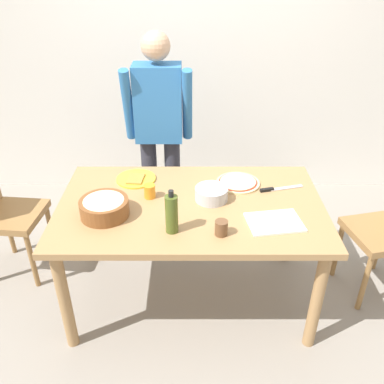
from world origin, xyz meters
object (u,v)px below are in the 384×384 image
object	(u,v)px
chef_knife	(277,189)
olive_oil_bottle	(173,214)
chair_wooden_left	(2,207)
cup_small_brown	(222,228)
pizza_raw_on_board	(239,183)
popcorn_bowl	(105,206)
cup_orange	(151,191)
cutting_board_white	(276,222)
plate_with_slice	(137,179)
dining_table	(192,216)
mixing_bowl_steel	(213,194)
person_cook	(161,128)

from	to	relation	value
chef_knife	olive_oil_bottle	bearing A→B (deg)	-145.65
chair_wooden_left	chef_knife	xyz separation A→B (m)	(1.86, -0.13, 0.23)
cup_small_brown	pizza_raw_on_board	bearing A→B (deg)	75.40
chair_wooden_left	popcorn_bowl	world-z (taller)	chair_wooden_left
cup_orange	cutting_board_white	distance (m)	0.77
plate_with_slice	chef_knife	distance (m)	0.92
chair_wooden_left	chef_knife	size ratio (longest dim) A/B	3.31
dining_table	mixing_bowl_steel	world-z (taller)	mixing_bowl_steel
dining_table	plate_with_slice	bearing A→B (deg)	141.34
chair_wooden_left	cup_small_brown	xyz separation A→B (m)	(1.49, -0.60, 0.26)
pizza_raw_on_board	chef_knife	size ratio (longest dim) A/B	0.99
dining_table	olive_oil_bottle	bearing A→B (deg)	-109.86
pizza_raw_on_board	popcorn_bowl	distance (m)	0.88
dining_table	chef_knife	size ratio (longest dim) A/B	5.57
popcorn_bowl	cup_orange	xyz separation A→B (m)	(0.24, 0.20, -0.02)
pizza_raw_on_board	mixing_bowl_steel	xyz separation A→B (m)	(-0.18, -0.19, 0.03)
chef_knife	popcorn_bowl	bearing A→B (deg)	-164.55
mixing_bowl_steel	cup_small_brown	xyz separation A→B (m)	(0.04, -0.35, 0.00)
person_cook	chair_wooden_left	xyz separation A→B (m)	(-1.09, -0.46, -0.40)
person_cook	pizza_raw_on_board	world-z (taller)	person_cook
plate_with_slice	cup_orange	xyz separation A→B (m)	(0.11, -0.22, 0.03)
cup_small_brown	cutting_board_white	world-z (taller)	cup_small_brown
pizza_raw_on_board	dining_table	bearing A→B (deg)	-142.15
plate_with_slice	olive_oil_bottle	xyz separation A→B (m)	(0.26, -0.57, 0.11)
dining_table	plate_with_slice	distance (m)	0.48
chair_wooden_left	mixing_bowl_steel	size ratio (longest dim) A/B	4.75
pizza_raw_on_board	plate_with_slice	size ratio (longest dim) A/B	1.09
plate_with_slice	mixing_bowl_steel	distance (m)	0.55
popcorn_bowl	mixing_bowl_steel	size ratio (longest dim) A/B	1.40
chair_wooden_left	pizza_raw_on_board	xyz separation A→B (m)	(1.63, -0.06, 0.23)
olive_oil_bottle	person_cook	bearing A→B (deg)	97.41
cup_small_brown	chef_knife	size ratio (longest dim) A/B	0.30
dining_table	plate_with_slice	size ratio (longest dim) A/B	6.15
popcorn_bowl	cup_orange	world-z (taller)	popcorn_bowl
cup_small_brown	dining_table	bearing A→B (deg)	117.97
cutting_board_white	person_cook	bearing A→B (deg)	126.23
olive_oil_bottle	cup_orange	bearing A→B (deg)	113.37
plate_with_slice	cup_orange	bearing A→B (deg)	-63.00
dining_table	chair_wooden_left	size ratio (longest dim) A/B	1.68
mixing_bowl_steel	cup_small_brown	bearing A→B (deg)	-83.79
olive_oil_bottle	chef_knife	world-z (taller)	olive_oil_bottle
plate_with_slice	popcorn_bowl	bearing A→B (deg)	-107.24
dining_table	popcorn_bowl	distance (m)	0.53
person_cook	olive_oil_bottle	bearing A→B (deg)	-82.59
mixing_bowl_steel	cutting_board_white	size ratio (longest dim) A/B	0.67
cup_orange	cup_small_brown	world-z (taller)	same
person_cook	dining_table	bearing A→B (deg)	-72.73
popcorn_bowl	cup_small_brown	xyz separation A→B (m)	(0.66, -0.18, -0.02)
dining_table	cup_small_brown	xyz separation A→B (m)	(0.16, -0.31, 0.13)
chair_wooden_left	olive_oil_bottle	size ratio (longest dim) A/B	3.71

